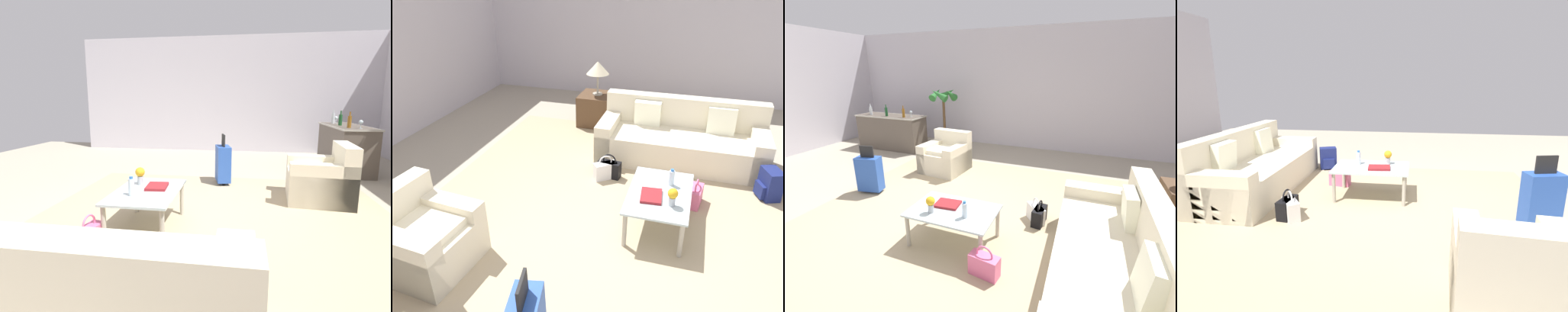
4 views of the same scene
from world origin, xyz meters
The scene contains 15 objects.
ground_plane centered at (0.00, 0.00, 0.00)m, with size 12.00×12.00×0.00m, color #A89E89.
wall_right centered at (5.06, 0.00, 1.55)m, with size 0.12×8.00×3.10m, color silver.
area_rug centered at (0.60, 0.20, 0.00)m, with size 5.20×4.40×0.01m, color tan.
couch centered at (2.20, -0.60, 0.30)m, with size 0.98×2.43×0.90m.
armchair centered at (-0.89, 1.66, 0.29)m, with size 0.91×0.91×0.83m.
coffee_table centered at (0.40, -0.50, 0.39)m, with size 1.04×0.68×0.45m.
water_bottle centered at (0.60, -0.60, 0.54)m, with size 0.06×0.06×0.20m.
coffee_table_book centered at (0.28, -0.42, 0.46)m, with size 0.30×0.23×0.03m, color maroon.
flower_vase centered at (0.18, -0.65, 0.57)m, with size 0.11×0.11×0.21m.
side_table centered at (3.20, 1.00, 0.28)m, with size 0.64×0.64×0.57m, color #513823.
table_lamp centered at (3.20, 1.00, 1.05)m, with size 0.41×0.41×0.60m.
handbag_white centered at (1.26, 0.34, 0.13)m, with size 0.30×0.34×0.36m.
handbag_pink centered at (0.96, -0.90, 0.13)m, with size 0.34×0.18×0.36m.
handbag_black centered at (1.32, 0.30, 0.13)m, with size 0.18×0.33×0.36m.
backpack_navy centered at (1.40, -1.79, 0.19)m, with size 0.35×0.32×0.40m.
Camera 2 is at (-3.26, -0.77, 2.74)m, focal length 35.00 mm.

